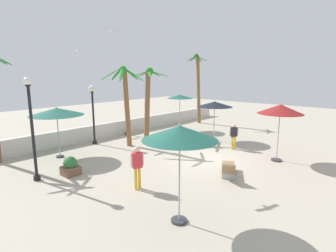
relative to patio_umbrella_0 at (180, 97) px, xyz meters
name	(u,v)px	position (x,y,z in m)	size (l,w,h in m)	color
ground_plane	(208,159)	(-4.81, -5.90, -2.64)	(56.00, 56.00, 0.00)	#B2A893
boundary_wall	(113,129)	(-4.81, 2.35, -2.15)	(25.20, 0.30, 0.99)	silver
patio_umbrella_0	(180,97)	(0.00, 0.00, 0.00)	(2.05, 2.05, 2.88)	#333338
patio_umbrella_1	(280,110)	(-2.75, -8.73, 0.03)	(2.25, 2.25, 2.99)	#333338
patio_umbrella_2	(57,112)	(-9.93, 0.28, -0.16)	(2.81, 2.81, 2.75)	#333338
patio_umbrella_3	(180,134)	(-10.66, -8.65, 0.12)	(2.23, 2.23, 3.05)	#333338
patio_umbrella_4	(215,105)	(-1.24, -3.97, -0.21)	(2.36, 2.36, 2.70)	#333338
palm_tree_0	(198,83)	(3.25, 0.59, 1.01)	(1.89, 1.92, 6.14)	brown
palm_tree_1	(126,97)	(-6.08, -0.72, 0.41)	(2.50, 2.79, 4.92)	brown
palm_tree_2	(148,95)	(-3.60, -0.10, 0.36)	(2.58, 2.57, 4.88)	brown
lamp_post_0	(93,106)	(-7.09, 1.28, -0.17)	(0.41, 0.41, 3.75)	black
lamp_post_1	(32,124)	(-12.14, -2.06, -0.21)	(0.32, 0.32, 4.32)	black
lamp_post_2	(126,99)	(-4.05, 1.73, 0.03)	(0.38, 0.38, 4.27)	black
lounge_chair_0	(228,168)	(-6.32, -7.91, -2.26)	(1.92, 1.40, 0.83)	#B7B7BC
guest_0	(137,163)	(-9.89, -5.92, -1.59)	(0.54, 0.33, 1.73)	gold
guest_1	(234,134)	(-2.27, -5.98, -1.72)	(0.44, 0.42, 1.54)	gold
seagull_0	(76,51)	(-6.97, 3.01, 3.27)	(1.01, 0.38, 0.14)	white
seagull_1	(92,86)	(-5.20, 4.22, 0.91)	(1.14, 0.38, 0.15)	white
seagull_2	(110,30)	(-9.19, -3.58, 3.63)	(0.93, 0.47, 0.14)	white
planter	(70,167)	(-10.88, -2.57, -2.26)	(0.70, 0.70, 0.85)	brown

